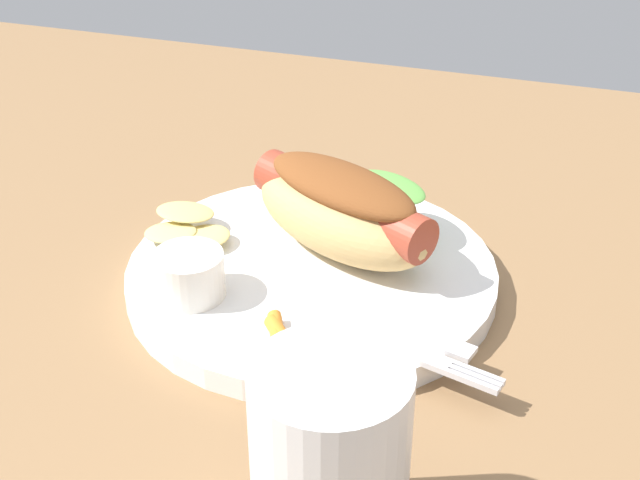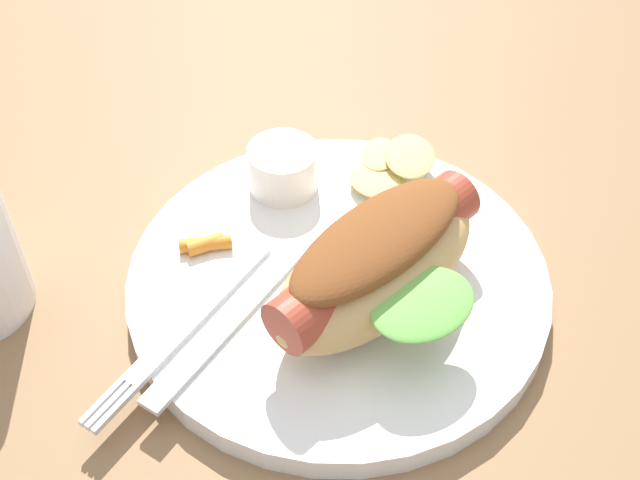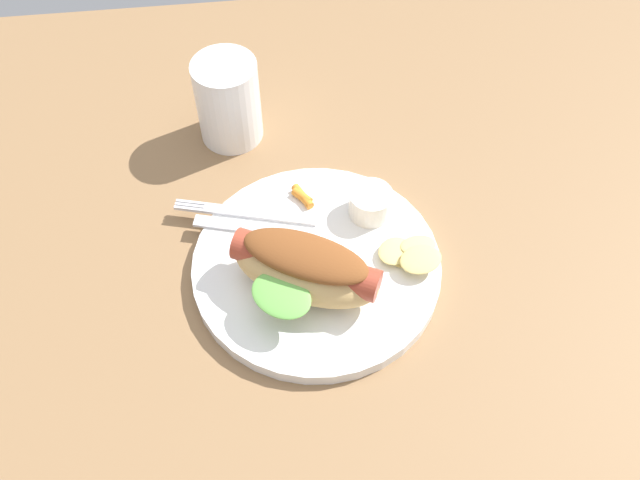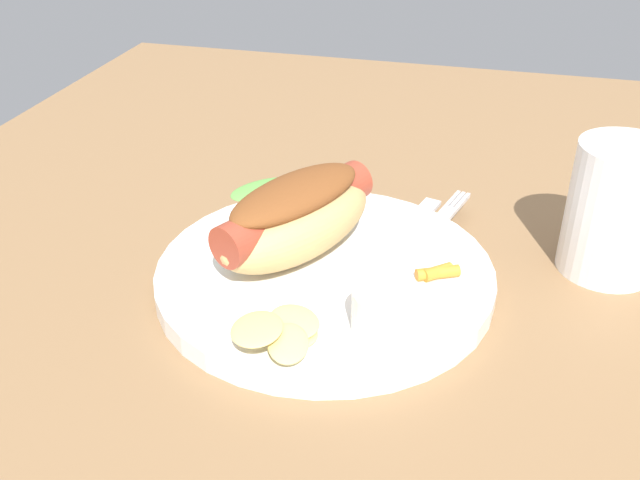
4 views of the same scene
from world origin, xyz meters
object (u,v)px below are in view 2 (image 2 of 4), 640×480
sauce_ramekin (283,168)px  knife (226,324)px  carrot_garnish (206,244)px  fork (187,325)px  plate (338,282)px  hot_dog (377,263)px  chips_pile (387,167)px

sauce_ramekin → knife: (12.11, 0.86, -1.35)cm
carrot_garnish → fork: bearing=13.1°
carrot_garnish → knife: bearing=33.7°
plate → knife: size_ratio=1.89×
hot_dog → fork: 11.30cm
hot_dog → knife: hot_dog is taller
sauce_ramekin → chips_pile: (-2.98, 6.25, -0.68)cm
fork → chips_pile: size_ratio=2.14×
plate → knife: knife is taller
fork → chips_pile: bearing=170.0°
hot_dog → knife: size_ratio=1.20×
plate → chips_pile: chips_pile is taller
hot_dog → chips_pile: hot_dog is taller
sauce_ramekin → knife: 12.21cm
chips_pile → carrot_garnish: size_ratio=2.14×
chips_pile → carrot_garnish: 13.28cm
chips_pile → sauce_ramekin: bearing=-64.5°
plate → chips_pile: size_ratio=3.58×
plate → fork: size_ratio=1.67×
fork → knife: same height
fork → hot_dog: bearing=133.4°
sauce_ramekin → chips_pile: size_ratio=0.65×
fork → sauce_ramekin: bearing=-170.1°
plate → chips_pile: 9.50cm
sauce_ramekin → fork: bearing=-5.4°
plate → carrot_garnish: size_ratio=7.67×
knife → carrot_garnish: 6.21cm
plate → sauce_ramekin: bearing=-137.9°
sauce_ramekin → fork: 12.98cm
plate → fork: 9.56cm
carrot_garnish → chips_pile: bearing=138.3°
hot_dog → chips_pile: (-10.70, -2.12, -2.45)cm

